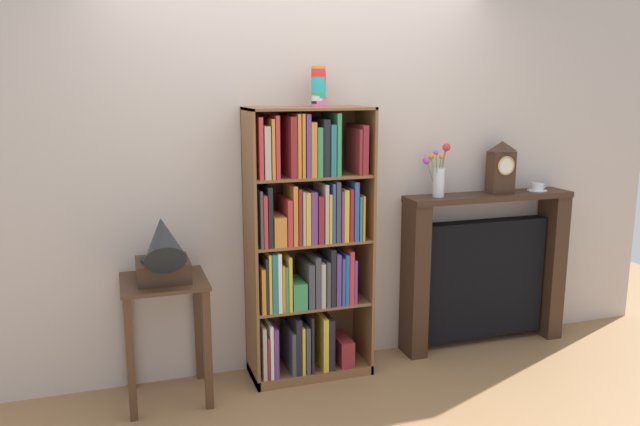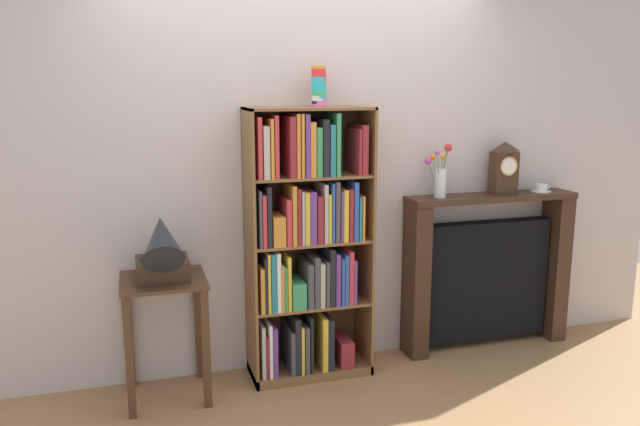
% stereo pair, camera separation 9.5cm
% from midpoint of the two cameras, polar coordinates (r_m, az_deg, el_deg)
% --- Properties ---
extents(ground_plane, '(8.10, 6.40, 0.02)m').
position_cam_midpoint_polar(ground_plane, '(4.21, -1.24, -14.81)').
color(ground_plane, '#997047').
extents(wall_back, '(5.10, 0.08, 2.60)m').
position_cam_midpoint_polar(wall_back, '(4.16, 0.26, 3.86)').
color(wall_back, beige).
rests_on(wall_back, ground).
extents(bookshelf, '(0.77, 0.35, 1.73)m').
position_cam_midpoint_polar(bookshelf, '(3.97, -1.95, -3.21)').
color(bookshelf, brown).
rests_on(bookshelf, ground).
extents(cup_stack, '(0.09, 0.09, 0.24)m').
position_cam_midpoint_polar(cup_stack, '(3.92, -0.84, 11.39)').
color(cup_stack, pink).
rests_on(cup_stack, bookshelf).
extents(side_table_left, '(0.49, 0.47, 0.74)m').
position_cam_midpoint_polar(side_table_left, '(3.87, -14.52, -8.76)').
color(side_table_left, '#472D1C').
rests_on(side_table_left, ground).
extents(gramophone, '(0.30, 0.46, 0.46)m').
position_cam_midpoint_polar(gramophone, '(3.69, -14.75, -3.38)').
color(gramophone, '#382316').
rests_on(gramophone, side_table_left).
extents(fireplace_mantel, '(1.23, 0.24, 1.11)m').
position_cam_midpoint_polar(fireplace_mantel, '(4.68, 14.01, -5.12)').
color(fireplace_mantel, '#382316').
rests_on(fireplace_mantel, ground).
extents(mantel_clock, '(0.17, 0.12, 0.36)m').
position_cam_midpoint_polar(mantel_clock, '(4.55, 15.49, 4.01)').
color(mantel_clock, '#382316').
rests_on(mantel_clock, fireplace_mantel).
extents(flower_vase, '(0.16, 0.14, 0.36)m').
position_cam_midpoint_polar(flower_vase, '(4.31, 10.06, 3.43)').
color(flower_vase, silver).
rests_on(flower_vase, fireplace_mantel).
extents(teacup_with_saucer, '(0.14, 0.14, 0.05)m').
position_cam_midpoint_polar(teacup_with_saucer, '(4.75, 18.54, 2.20)').
color(teacup_with_saucer, white).
rests_on(teacup_with_saucer, fireplace_mantel).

